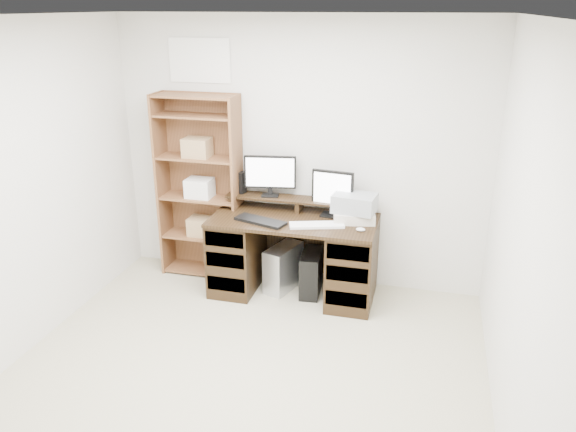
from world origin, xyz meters
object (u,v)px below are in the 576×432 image
at_px(desk, 294,255).
at_px(monitor_wide, 270,174).
at_px(bookshelf, 201,185).
at_px(tower_black, 311,273).
at_px(printer, 354,216).
at_px(monitor_small, 332,191).
at_px(tower_silver, 283,268).

distance_m(desk, monitor_wide, 0.79).
height_order(monitor_wide, bookshelf, bookshelf).
height_order(tower_black, bookshelf, bookshelf).
bearing_deg(tower_black, printer, 1.02).
distance_m(desk, monitor_small, 0.69).
bearing_deg(monitor_small, desk, -145.58).
distance_m(desk, bookshelf, 1.14).
relative_size(monitor_wide, bookshelf, 0.27).
height_order(printer, tower_black, printer).
bearing_deg(bookshelf, tower_black, -8.55).
distance_m(tower_black, bookshelf, 1.36).
bearing_deg(tower_black, desk, -170.33).
height_order(monitor_wide, tower_black, monitor_wide).
distance_m(monitor_small, bookshelf, 1.31).
bearing_deg(desk, tower_silver, 154.61).
xyz_separation_m(printer, bookshelf, (-1.52, 0.14, 0.12)).
xyz_separation_m(monitor_wide, tower_black, (0.45, -0.19, -0.88)).
height_order(monitor_wide, monitor_small, monitor_wide).
relative_size(printer, tower_black, 0.86).
relative_size(monitor_small, printer, 1.17).
xyz_separation_m(desk, monitor_wide, (-0.29, 0.23, 0.70)).
height_order(desk, printer, printer).
distance_m(monitor_wide, bookshelf, 0.72).
bearing_deg(monitor_wide, printer, -20.21).
bearing_deg(monitor_small, printer, -15.03).
relative_size(monitor_wide, printer, 1.34).
bearing_deg(monitor_wide, tower_silver, -55.03).
relative_size(desk, printer, 4.16).
distance_m(monitor_small, tower_silver, 0.88).
distance_m(desk, printer, 0.67).
xyz_separation_m(desk, bookshelf, (-0.99, 0.21, 0.53)).
bearing_deg(monitor_wide, bookshelf, 171.49).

